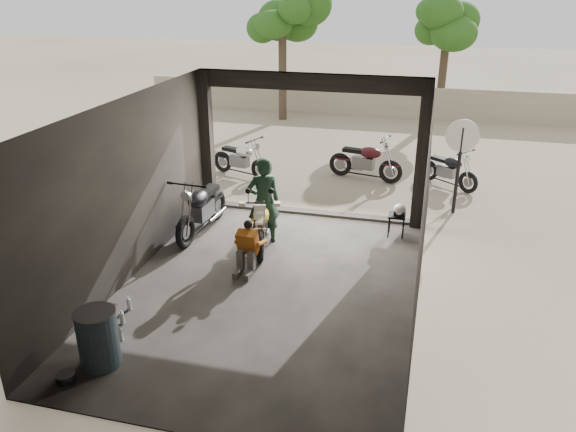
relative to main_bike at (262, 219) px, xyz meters
The scene contains 16 objects.
ground 1.84m from the main_bike, 70.26° to the right, with size 80.00×80.00×0.00m, color #7A6D56.
garage 1.42m from the main_bike, 61.72° to the right, with size 7.00×7.13×3.20m.
boundary_wall 12.37m from the main_bike, 87.27° to the left, with size 18.00×0.30×1.20m, color gray.
tree_left 11.63m from the main_bike, 102.52° to the left, with size 2.20×2.20×5.60m.
tree_right 13.16m from the main_bike, 74.67° to the left, with size 2.20×2.20×5.00m.
main_bike is the anchor object (origin of this frame).
left_bike 1.45m from the main_bike, 167.37° to the left, with size 0.79×1.92×1.30m, color black, non-canonical shape.
outside_bike_a 4.43m from the main_bike, 113.99° to the left, with size 0.68×1.65×1.12m, color black, non-canonical shape.
outside_bike_b 4.83m from the main_bike, 71.83° to the left, with size 0.74×1.79×1.21m, color #3B0E13, non-canonical shape.
outside_bike_c 5.86m from the main_bike, 51.30° to the left, with size 0.64×1.56×1.05m, color black, non-canonical shape.
rider 0.36m from the main_bike, 91.32° to the left, with size 0.66×0.43×1.81m, color black.
mechanic 1.18m from the main_bike, 87.33° to the right, with size 0.49×0.67×0.96m, color #B15D17, non-canonical shape.
stool 2.83m from the main_bike, 23.72° to the left, with size 0.35×0.35×0.49m.
helmet 2.85m from the main_bike, 23.02° to the left, with size 0.26×0.28×0.25m, color silver.
oil_drum 4.34m from the main_bike, 104.57° to the right, with size 0.55×0.55×0.86m, color #395060.
sign_post 4.77m from the main_bike, 36.08° to the left, with size 0.73×0.08×2.19m.
Camera 1 is at (2.43, -8.16, 5.01)m, focal length 35.00 mm.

